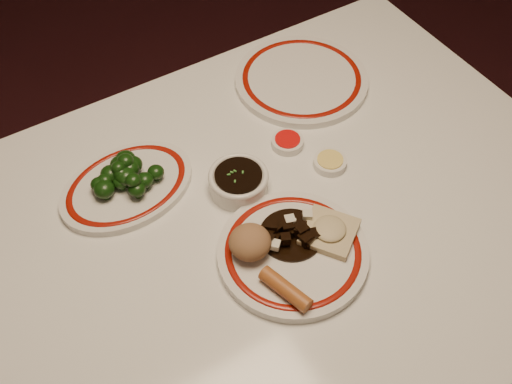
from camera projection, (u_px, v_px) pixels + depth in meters
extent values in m
plane|color=black|center=(267.00, 383.00, 1.74)|extent=(7.00, 7.00, 0.00)
cube|color=white|center=(272.00, 224.00, 1.17)|extent=(1.20, 0.90, 0.04)
cylinder|color=black|center=(355.00, 129.00, 1.85)|extent=(0.06, 0.06, 0.71)
cylinder|color=silver|center=(293.00, 253.00, 1.10)|extent=(0.30, 0.30, 0.02)
torus|color=maroon|center=(293.00, 250.00, 1.09)|extent=(0.26, 0.26, 0.00)
ellipsoid|color=#996C48|center=(250.00, 242.00, 1.07)|extent=(0.07, 0.07, 0.05)
cylinder|color=#AE5F2A|center=(285.00, 289.00, 1.03)|extent=(0.05, 0.10, 0.03)
cube|color=#C3B389|center=(329.00, 232.00, 1.10)|extent=(0.12, 0.12, 0.01)
ellipsoid|color=#C3B389|center=(330.00, 229.00, 1.10)|extent=(0.06, 0.06, 0.02)
cylinder|color=black|center=(291.00, 235.00, 1.11)|extent=(0.11, 0.11, 0.00)
cube|color=black|center=(292.00, 230.00, 1.10)|extent=(0.02, 0.02, 0.02)
cube|color=black|center=(287.00, 227.00, 1.10)|extent=(0.03, 0.03, 0.02)
cube|color=black|center=(280.00, 221.00, 1.11)|extent=(0.03, 0.03, 0.02)
cube|color=black|center=(308.00, 241.00, 1.09)|extent=(0.02, 0.02, 0.02)
cube|color=black|center=(301.00, 230.00, 1.09)|extent=(0.02, 0.02, 0.02)
cube|color=black|center=(275.00, 238.00, 1.09)|extent=(0.02, 0.02, 0.01)
cube|color=black|center=(286.00, 227.00, 1.10)|extent=(0.02, 0.02, 0.02)
cube|color=black|center=(268.00, 240.00, 1.08)|extent=(0.02, 0.02, 0.02)
cube|color=black|center=(285.00, 239.00, 1.08)|extent=(0.02, 0.02, 0.02)
cube|color=black|center=(313.00, 236.00, 1.09)|extent=(0.03, 0.03, 0.02)
cube|color=black|center=(268.00, 234.00, 1.09)|extent=(0.02, 0.02, 0.02)
cube|color=black|center=(300.00, 229.00, 1.10)|extent=(0.03, 0.03, 0.02)
cube|color=black|center=(305.00, 239.00, 1.09)|extent=(0.02, 0.02, 0.02)
cube|color=black|center=(272.00, 226.00, 1.09)|extent=(0.03, 0.03, 0.02)
cube|color=black|center=(278.00, 227.00, 1.10)|extent=(0.02, 0.02, 0.02)
cube|color=black|center=(283.00, 222.00, 1.10)|extent=(0.03, 0.03, 0.02)
cube|color=beige|center=(286.00, 222.00, 1.11)|extent=(0.02, 0.02, 0.01)
cube|color=beige|center=(307.00, 215.00, 1.12)|extent=(0.02, 0.02, 0.01)
cube|color=beige|center=(290.00, 220.00, 1.10)|extent=(0.02, 0.02, 0.01)
cube|color=beige|center=(275.00, 245.00, 1.08)|extent=(0.02, 0.02, 0.01)
cube|color=beige|center=(292.00, 225.00, 1.10)|extent=(0.02, 0.02, 0.01)
torus|color=maroon|center=(126.00, 184.00, 1.19)|extent=(0.25, 0.25, 0.00)
cylinder|color=#23471C|center=(112.00, 180.00, 1.18)|extent=(0.01, 0.01, 0.01)
ellipsoid|color=black|center=(110.00, 174.00, 1.17)|extent=(0.04, 0.04, 0.03)
cylinder|color=#23471C|center=(106.00, 186.00, 1.17)|extent=(0.01, 0.01, 0.02)
ellipsoid|color=black|center=(105.00, 180.00, 1.16)|extent=(0.03, 0.03, 0.02)
cylinder|color=#23471C|center=(157.00, 177.00, 1.19)|extent=(0.01, 0.01, 0.01)
ellipsoid|color=black|center=(156.00, 172.00, 1.18)|extent=(0.03, 0.03, 0.02)
cylinder|color=#23471C|center=(127.00, 176.00, 1.19)|extent=(0.01, 0.01, 0.01)
ellipsoid|color=black|center=(125.00, 169.00, 1.18)|extent=(0.04, 0.04, 0.03)
cylinder|color=#23471C|center=(124.00, 181.00, 1.18)|extent=(0.01, 0.01, 0.01)
ellipsoid|color=black|center=(122.00, 176.00, 1.17)|extent=(0.03, 0.03, 0.03)
cylinder|color=#23471C|center=(100.00, 190.00, 1.17)|extent=(0.01, 0.01, 0.01)
ellipsoid|color=black|center=(99.00, 184.00, 1.16)|extent=(0.03, 0.03, 0.02)
cylinder|color=#23471C|center=(122.00, 171.00, 1.19)|extent=(0.01, 0.01, 0.02)
ellipsoid|color=black|center=(120.00, 165.00, 1.18)|extent=(0.04, 0.04, 0.03)
cylinder|color=#23471C|center=(127.00, 183.00, 1.18)|extent=(0.01, 0.01, 0.01)
ellipsoid|color=black|center=(126.00, 177.00, 1.16)|extent=(0.04, 0.04, 0.03)
cylinder|color=#23471C|center=(127.00, 181.00, 1.18)|extent=(0.01, 0.01, 0.01)
ellipsoid|color=black|center=(126.00, 175.00, 1.17)|extent=(0.04, 0.04, 0.03)
cylinder|color=#23471C|center=(106.00, 195.00, 1.16)|extent=(0.01, 0.01, 0.01)
ellipsoid|color=black|center=(105.00, 190.00, 1.15)|extent=(0.03, 0.03, 0.02)
cylinder|color=#23471C|center=(134.00, 171.00, 1.20)|extent=(0.01, 0.01, 0.01)
ellipsoid|color=black|center=(133.00, 165.00, 1.18)|extent=(0.04, 0.04, 0.03)
cylinder|color=#23471C|center=(138.00, 194.00, 1.16)|extent=(0.01, 0.01, 0.01)
ellipsoid|color=black|center=(137.00, 189.00, 1.15)|extent=(0.03, 0.03, 0.03)
cylinder|color=#23471C|center=(127.00, 166.00, 1.20)|extent=(0.01, 0.01, 0.01)
ellipsoid|color=black|center=(125.00, 159.00, 1.19)|extent=(0.04, 0.04, 0.03)
cylinder|color=#23471C|center=(146.00, 185.00, 1.18)|extent=(0.01, 0.01, 0.01)
ellipsoid|color=black|center=(145.00, 180.00, 1.16)|extent=(0.03, 0.03, 0.03)
cylinder|color=#23471C|center=(106.00, 195.00, 1.16)|extent=(0.01, 0.01, 0.01)
ellipsoid|color=black|center=(104.00, 189.00, 1.15)|extent=(0.04, 0.04, 0.03)
cylinder|color=#23471C|center=(131.00, 175.00, 1.19)|extent=(0.01, 0.01, 0.01)
ellipsoid|color=black|center=(129.00, 168.00, 1.18)|extent=(0.04, 0.04, 0.03)
cylinder|color=#23471C|center=(126.00, 182.00, 1.18)|extent=(0.01, 0.01, 0.01)
ellipsoid|color=black|center=(124.00, 176.00, 1.16)|extent=(0.04, 0.04, 0.03)
cylinder|color=#23471C|center=(122.00, 187.00, 1.18)|extent=(0.01, 0.01, 0.01)
ellipsoid|color=black|center=(121.00, 182.00, 1.16)|extent=(0.03, 0.03, 0.02)
ellipsoid|color=black|center=(121.00, 172.00, 1.16)|extent=(0.03, 0.03, 0.02)
ellipsoid|color=black|center=(125.00, 161.00, 1.17)|extent=(0.03, 0.03, 0.02)
ellipsoid|color=black|center=(133.00, 180.00, 1.14)|extent=(0.03, 0.03, 0.02)
ellipsoid|color=black|center=(118.00, 167.00, 1.16)|extent=(0.03, 0.03, 0.02)
cylinder|color=silver|center=(239.00, 183.00, 1.18)|extent=(0.11, 0.11, 0.04)
cylinder|color=black|center=(238.00, 175.00, 1.17)|extent=(0.09, 0.09, 0.00)
cylinder|color=silver|center=(287.00, 142.00, 1.26)|extent=(0.06, 0.06, 0.02)
cylinder|color=red|center=(288.00, 139.00, 1.25)|extent=(0.05, 0.05, 0.00)
cylinder|color=silver|center=(330.00, 163.00, 1.23)|extent=(0.06, 0.06, 0.02)
cylinder|color=#EDCF61|center=(330.00, 159.00, 1.22)|extent=(0.05, 0.05, 0.00)
cylinder|color=silver|center=(301.00, 80.00, 1.38)|extent=(0.32, 0.32, 0.02)
torus|color=maroon|center=(302.00, 77.00, 1.37)|extent=(0.28, 0.28, 0.00)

